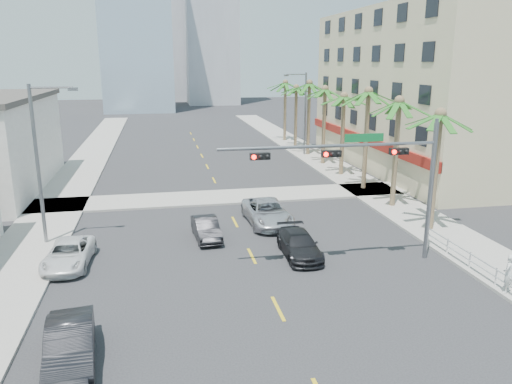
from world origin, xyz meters
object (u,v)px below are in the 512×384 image
car_lane_left (206,228)px  car_parked_far (69,254)px  traffic_signal_mast (374,167)px  car_lane_right (299,244)px  car_parked_mid (70,345)px  car_lane_center (267,212)px  pedestrian (508,274)px

car_lane_left → car_parked_far: bearing=-163.9°
traffic_signal_mast → car_parked_far: 16.03m
car_lane_left → car_lane_right: car_lane_right is taller
car_parked_mid → car_parked_far: (-1.47, 9.06, -0.11)m
car_lane_right → car_lane_center: bearing=96.1°
car_lane_right → car_lane_left: bearing=142.6°
car_parked_mid → car_parked_far: bearing=92.7°
car_parked_far → car_lane_left: car_parked_far is taller
traffic_signal_mast → pedestrian: 7.66m
car_parked_mid → car_lane_left: (5.81, 11.75, -0.11)m
car_parked_mid → pedestrian: pedestrian is taller
car_lane_center → pedestrian: (8.30, -12.00, 0.28)m
car_lane_left → car_lane_right: 5.90m
car_lane_center → car_lane_left: bearing=-155.7°
car_parked_far → car_lane_center: car_lane_center is taller
traffic_signal_mast → car_lane_left: (-7.91, 5.27, -4.43)m
traffic_signal_mast → car_lane_left: 10.49m
car_lane_left → pedestrian: size_ratio=2.14×
car_lane_center → car_lane_right: 5.71m
traffic_signal_mast → pedestrian: traffic_signal_mast is taller
car_lane_center → car_lane_right: bearing=-86.8°
car_parked_mid → car_lane_center: (9.93, 13.78, 0.02)m
car_lane_left → car_lane_center: 4.60m
traffic_signal_mast → pedestrian: size_ratio=6.22×
car_parked_mid → car_lane_center: car_lane_center is taller
car_parked_far → traffic_signal_mast: bearing=-6.2°
traffic_signal_mast → car_lane_center: bearing=117.4°
car_lane_left → traffic_signal_mast: bearing=-37.9°
car_lane_right → pedestrian: size_ratio=2.48×
car_lane_right → pedestrian: 10.03m
car_parked_mid → car_lane_right: size_ratio=1.01×
traffic_signal_mast → car_lane_right: (-3.28, 1.61, -4.42)m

